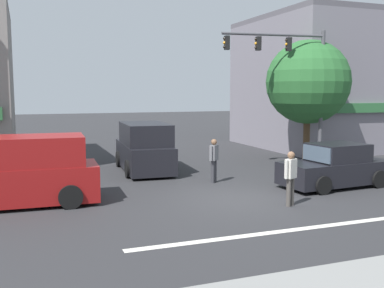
# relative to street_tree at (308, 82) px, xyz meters

# --- Properties ---
(ground_plane) EXTENTS (120.00, 120.00, 0.00)m
(ground_plane) POSITION_rel_street_tree_xyz_m (-6.43, -5.51, -3.90)
(ground_plane) COLOR #2B2B2D
(lane_marking_stripe) EXTENTS (9.00, 0.24, 0.01)m
(lane_marking_stripe) POSITION_rel_street_tree_xyz_m (-6.43, -9.01, -3.90)
(lane_marking_stripe) COLOR silver
(lane_marking_stripe) RESTS_ON ground
(building_right_corner) EXTENTS (12.24, 9.59, 8.00)m
(building_right_corner) POSITION_rel_street_tree_xyz_m (6.79, 5.40, 0.10)
(building_right_corner) COLOR slate
(building_right_corner) RESTS_ON ground
(street_tree) EXTENTS (4.01, 4.01, 5.92)m
(street_tree) POSITION_rel_street_tree_xyz_m (0.00, 0.00, 0.00)
(street_tree) COLOR #4C3823
(street_tree) RESTS_ON ground
(traffic_light_mast) EXTENTS (4.85, 0.84, 6.20)m
(traffic_light_mast) POSITION_rel_street_tree_xyz_m (-1.26, -0.85, 0.40)
(traffic_light_mast) COLOR #47474C
(traffic_light_mast) RESTS_ON ground
(van_crossing_leftbound) EXTENTS (2.27, 4.71, 2.11)m
(van_crossing_leftbound) POSITION_rel_street_tree_xyz_m (-7.99, 0.46, -2.89)
(van_crossing_leftbound) COLOR black
(van_crossing_leftbound) RESTS_ON ground
(sedan_crossing_center) EXTENTS (4.21, 2.11, 1.58)m
(sedan_crossing_center) POSITION_rel_street_tree_xyz_m (-2.27, -5.09, -3.19)
(sedan_crossing_center) COLOR black
(sedan_crossing_center) RESTS_ON ground
(van_approaching_near) EXTENTS (4.68, 2.21, 2.11)m
(van_approaching_near) POSITION_rel_street_tree_xyz_m (-12.92, -3.95, -2.89)
(van_approaching_near) COLOR maroon
(van_approaching_near) RESTS_ON ground
(pedestrian_mid_crossing) EXTENTS (0.45, 0.41, 1.67)m
(pedestrian_mid_crossing) POSITION_rel_street_tree_xyz_m (-6.13, -2.86, -2.95)
(pedestrian_mid_crossing) COLOR #333338
(pedestrian_mid_crossing) RESTS_ON ground
(pedestrian_far_side) EXTENTS (0.52, 0.35, 1.67)m
(pedestrian_far_side) POSITION_rel_street_tree_xyz_m (-5.37, -6.92, -2.95)
(pedestrian_far_side) COLOR #4C4742
(pedestrian_far_side) RESTS_ON ground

